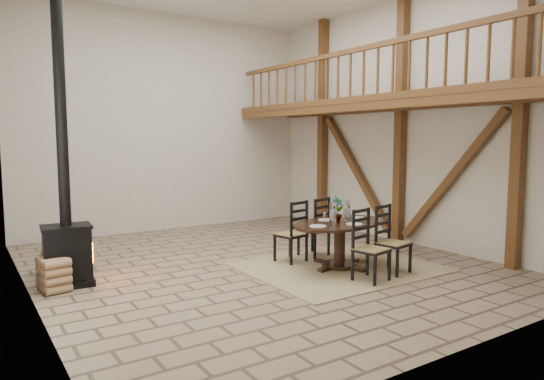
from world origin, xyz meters
TOP-DOWN VIEW (x-y plane):
  - ground at (0.00, 0.00)m, footprint 8.00×8.00m
  - room_shell at (1.19, 0.00)m, footprint 7.02×8.02m
  - rug at (0.99, -0.91)m, footprint 3.00×2.50m
  - dining_table at (0.99, -0.91)m, footprint 2.05×2.24m
  - wood_stove at (-2.97, 0.51)m, footprint 0.73×0.59m
  - log_basket at (-3.01, 1.33)m, footprint 0.47×0.47m
  - log_stack at (-3.18, 0.33)m, footprint 0.42×0.53m

SIDE VIEW (x-z plane):
  - ground at x=0.00m, z-range 0.00..0.00m
  - rug at x=0.99m, z-range 0.00..0.02m
  - log_basket at x=-3.01m, z-range -0.03..0.36m
  - log_stack at x=-3.18m, z-range 0.00..0.48m
  - dining_table at x=0.99m, z-range -0.16..1.04m
  - wood_stove at x=-2.97m, z-range -1.38..3.62m
  - room_shell at x=1.19m, z-range 0.51..5.52m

